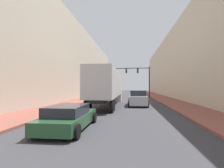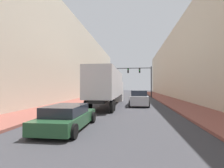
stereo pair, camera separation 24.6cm
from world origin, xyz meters
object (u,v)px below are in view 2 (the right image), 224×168
(sedan_car, at_px, (67,117))
(traffic_signal_gantry, at_px, (143,76))
(semi_truck, at_px, (109,86))
(suv_car, at_px, (139,98))

(sedan_car, xyz_separation_m, traffic_signal_gantry, (5.00, 26.24, 3.65))
(semi_truck, distance_m, suv_car, 3.67)
(sedan_car, relative_size, traffic_signal_gantry, 0.67)
(traffic_signal_gantry, bearing_deg, suv_car, -94.30)
(sedan_car, xyz_separation_m, suv_car, (3.88, 11.30, 0.23))
(sedan_car, height_order, suv_car, suv_car)
(semi_truck, xyz_separation_m, suv_car, (3.38, 0.18, -1.41))
(semi_truck, distance_m, sedan_car, 11.25)
(semi_truck, height_order, suv_car, semi_truck)
(semi_truck, relative_size, sedan_car, 2.94)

